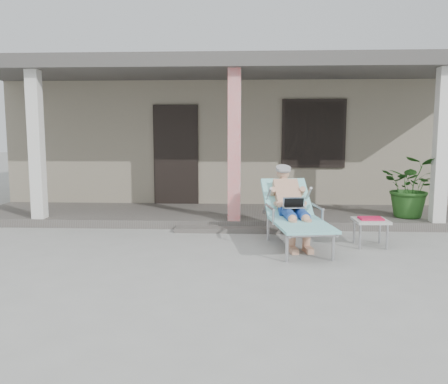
{
  "coord_description": "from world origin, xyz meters",
  "views": [
    {
      "loc": [
        0.25,
        -6.06,
        1.72
      ],
      "look_at": [
        -0.1,
        0.6,
        0.85
      ],
      "focal_mm": 38.0,
      "sensor_mm": 36.0,
      "label": 1
    }
  ],
  "objects": [
    {
      "name": "porch_deck",
      "position": [
        0.0,
        3.0,
        0.07
      ],
      "size": [
        10.0,
        2.0,
        0.15
      ],
      "primitive_type": "cube",
      "color": "#605B56",
      "rests_on": "ground"
    },
    {
      "name": "porch_overhang",
      "position": [
        0.0,
        2.95,
        2.79
      ],
      "size": [
        10.0,
        2.3,
        2.85
      ],
      "color": "silver",
      "rests_on": "porch_deck"
    },
    {
      "name": "lounger",
      "position": [
        0.92,
        1.01,
        0.77
      ],
      "size": [
        1.01,
        1.99,
        1.25
      ],
      "rotation": [
        0.0,
        0.0,
        0.16
      ],
      "color": "#B7B7BC",
      "rests_on": "ground"
    },
    {
      "name": "side_table",
      "position": [
        2.07,
        0.96,
        0.37
      ],
      "size": [
        0.51,
        0.51,
        0.44
      ],
      "rotation": [
        0.0,
        0.0,
        0.04
      ],
      "color": "#BABBB5",
      "rests_on": "ground"
    },
    {
      "name": "potted_palm",
      "position": [
        3.19,
        2.59,
        0.71
      ],
      "size": [
        1.26,
        1.18,
        1.12
      ],
      "primitive_type": "imported",
      "rotation": [
        0.0,
        0.0,
        -0.37
      ],
      "color": "#26591E",
      "rests_on": "porch_deck"
    },
    {
      "name": "ground",
      "position": [
        0.0,
        0.0,
        0.0
      ],
      "size": [
        60.0,
        60.0,
        0.0
      ],
      "primitive_type": "plane",
      "color": "#9E9E99",
      "rests_on": "ground"
    },
    {
      "name": "porch_step",
      "position": [
        0.0,
        1.85,
        0.04
      ],
      "size": [
        2.0,
        0.3,
        0.07
      ],
      "primitive_type": "cube",
      "color": "#605B56",
      "rests_on": "ground"
    },
    {
      "name": "house",
      "position": [
        0.0,
        6.5,
        1.67
      ],
      "size": [
        10.4,
        5.4,
        3.3
      ],
      "color": "gray",
      "rests_on": "ground"
    }
  ]
}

